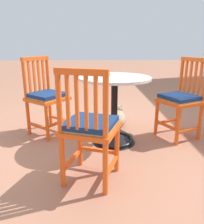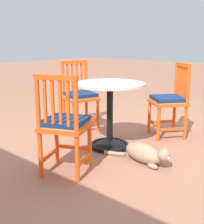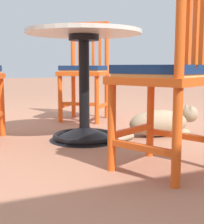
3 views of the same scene
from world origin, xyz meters
The scene contains 5 objects.
ground_plane centered at (0.00, 0.00, 0.00)m, with size 24.00×24.00×0.00m, color #A36B51.
cafe_table centered at (0.09, 0.22, 0.28)m, with size 0.76×0.76×0.73m.
orange_chair_at_corner centered at (-0.03, 0.99, 0.45)m, with size 0.53×0.53×0.91m.
orange_chair_tucked_in centered at (-0.21, -0.56, 0.45)m, with size 0.56×0.56×0.91m.
tabby_cat centered at (-0.47, 0.33, 0.10)m, with size 0.74×0.26×0.23m.
Camera 3 is at (0.86, 2.25, 0.50)m, focal length 52.00 mm.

